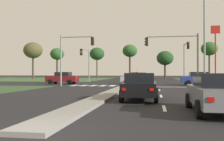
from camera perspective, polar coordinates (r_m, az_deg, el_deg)
ground_plane at (r=35.98m, az=4.25°, el=-2.91°), size 200.00×200.00×0.00m
grass_verge_far_left at (r=66.77m, az=-16.17°, el=-1.76°), size 35.00×35.00×0.01m
median_island_near at (r=17.16m, az=-1.26°, el=-5.37°), size 1.20×22.00×0.14m
median_island_far at (r=60.91m, az=6.29°, el=-1.84°), size 1.20×36.00×0.14m
lane_dash_near at (r=11.74m, az=11.16°, el=-7.96°), size 0.14×2.00×0.01m
lane_dash_second at (r=17.70m, az=10.49°, el=-5.42°), size 0.14×2.00×0.01m
lane_dash_third at (r=23.68m, az=10.17°, el=-4.16°), size 0.14×2.00×0.01m
edge_line_right at (r=18.27m, az=21.09°, el=-5.24°), size 0.14×24.00×0.01m
stop_bar_near at (r=28.86m, az=10.59°, el=-3.50°), size 6.40×0.50×0.01m
crosswalk_bar_near at (r=32.09m, az=-8.05°, el=-3.19°), size 0.70×2.80×0.01m
crosswalk_bar_second at (r=31.77m, az=-6.06°, el=-3.22°), size 0.70×2.80×0.01m
crosswalk_bar_third at (r=31.49m, az=-4.04°, el=-3.25°), size 0.70×2.80×0.01m
crosswalk_bar_fourth at (r=31.24m, az=-1.98°, el=-3.27°), size 0.70×2.80×0.01m
crosswalk_bar_fifth at (r=31.04m, az=0.10°, el=-3.29°), size 0.70×2.80×0.01m
car_silver_near at (r=35.76m, az=5.53°, el=-1.65°), size 4.44×2.08×1.55m
car_blue_second at (r=34.05m, az=18.27°, el=-1.63°), size 4.54×2.00×1.62m
car_maroon_third at (r=36.39m, az=-10.60°, el=-1.58°), size 4.19×2.07×1.62m
car_black_fourth at (r=15.03m, az=6.07°, el=-3.36°), size 1.98×4.53×1.52m
car_grey_fifth at (r=10.84m, az=21.80°, el=-4.46°), size 2.02×4.41×1.52m
car_red_seventh at (r=68.48m, az=4.79°, el=-1.06°), size 2.08×4.48×1.61m
traffic_signal_far_right at (r=40.85m, az=15.53°, el=3.26°), size 0.32×5.38×6.03m
traffic_signal_far_left at (r=41.98m, az=-5.59°, el=2.51°), size 0.32×5.05×5.33m
traffic_signal_near_right at (r=29.41m, az=13.90°, el=4.33°), size 5.71×0.32×5.70m
traffic_signal_near_left at (r=30.76m, az=-8.46°, el=4.12°), size 4.06×0.32×5.87m
street_lamp_second at (r=29.54m, az=18.96°, el=7.39°), size 2.25×1.69×9.95m
pedestrian_at_median at (r=48.12m, az=5.42°, el=-0.90°), size 0.34×0.34×1.70m
fastfood_pole_sign at (r=58.84m, az=21.33°, el=6.08°), size 1.80×0.40×11.21m
treeline_near at (r=69.63m, az=-16.62°, el=4.14°), size 4.71×4.71×9.16m
treeline_second at (r=67.84m, az=-11.71°, el=3.42°), size 3.46×3.46×7.69m
treeline_third at (r=65.15m, az=-3.25°, el=3.57°), size 3.59×3.59×7.68m
treeline_fourth at (r=66.65m, az=3.86°, el=4.16°), size 3.67×3.67×8.57m
treeline_fifth at (r=67.22m, az=11.33°, el=2.60°), size 4.15×4.15×6.92m
treeline_sixth at (r=67.44m, az=20.17°, el=4.36°), size 3.84×3.84×8.88m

